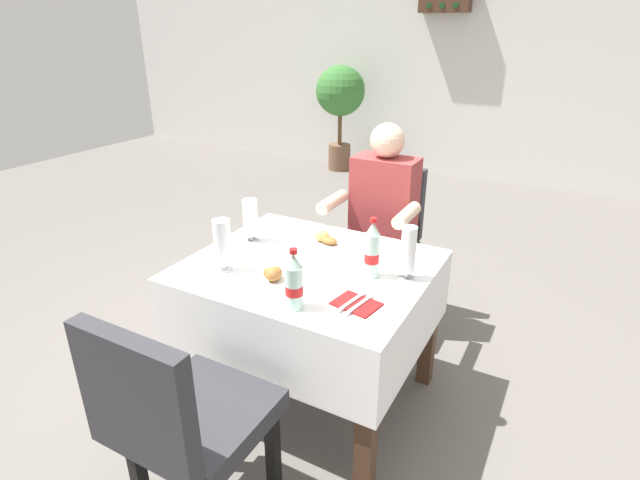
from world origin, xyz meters
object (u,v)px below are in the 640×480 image
Objects in this scene: plate_far_diner at (327,242)px; beer_glass_left at (408,252)px; main_dining_table at (310,297)px; beer_glass_right at (251,220)px; plate_near_camera at (273,277)px; potted_plant_corner at (340,98)px; chair_far_diner_seat at (379,238)px; napkin_cutlery_set at (356,304)px; chair_near_camera_side at (182,418)px; cola_bottle_secondary at (294,283)px; beer_glass_middle at (223,246)px; cola_bottle_primary at (372,251)px; seated_diner_far at (379,221)px.

beer_glass_left is (0.46, -0.14, 0.11)m from plate_far_diner.
main_dining_table is 0.49m from beer_glass_right.
plate_near_camera is 0.57m from beer_glass_left.
plate_far_diner is 0.19× the size of potted_plant_corner.
napkin_cutlery_set is at bearing -72.63° from chair_far_diner_seat.
cola_bottle_secondary reaches higher than chair_near_camera_side.
plate_near_camera is at bearing 143.95° from cola_bottle_secondary.
beer_glass_middle reaches higher than napkin_cutlery_set.
cola_bottle_primary is (0.29, -0.82, 0.31)m from chair_far_diner_seat.
cola_bottle_secondary reaches higher than beer_glass_left.
chair_far_diner_seat is at bearing 90.00° from main_dining_table.
beer_glass_middle is (-0.27, -0.45, 0.10)m from plate_far_diner.
main_dining_table is 0.85m from chair_far_diner_seat.
potted_plant_corner is (-1.51, 4.17, 0.04)m from beer_glass_middle.
cola_bottle_primary is at bearing -31.24° from plate_far_diner.
seated_diner_far is 0.77m from cola_bottle_primary.
potted_plant_corner reaches higher than beer_glass_middle.
chair_far_diner_seat is 0.90m from beer_glass_right.
plate_far_diner is (-0.03, -0.63, 0.21)m from chair_far_diner_seat.
beer_glass_right is 0.68m from cola_bottle_secondary.
beer_glass_left reaches higher than chair_far_diner_seat.
chair_near_camera_side is 1.06m from beer_glass_right.
plate_near_camera reaches higher than main_dining_table.
main_dining_table is at bearing -174.77° from cola_bottle_primary.
cola_bottle_primary is at bearing -5.52° from beer_glass_right.
napkin_cutlery_set is (0.36, -0.44, -0.01)m from plate_far_diner.
chair_near_camera_side is 1.59m from seated_diner_far.
cola_bottle_secondary is at bearing -68.82° from main_dining_table.
plate_near_camera is at bearing 3.57° from beer_glass_middle.
cola_bottle_primary is at bearing 35.22° from plate_near_camera.
main_dining_table is at bearing 146.61° from napkin_cutlery_set.
cola_bottle_secondary is at bearing -146.81° from napkin_cutlery_set.
chair_near_camera_side is 5.13m from potted_plant_corner.
beer_glass_left is at bearing 65.17° from chair_near_camera_side.
main_dining_table is at bearing -13.40° from beer_glass_right.
beer_glass_right is at bearing -160.44° from plate_far_diner.
napkin_cutlery_set is at bearing -50.53° from plate_far_diner.
chair_near_camera_side is at bearing -69.30° from potted_plant_corner.
plate_far_diner is at bearing 129.47° from napkin_cutlery_set.
plate_near_camera is (-0.05, -0.21, 0.19)m from main_dining_table.
cola_bottle_secondary is at bearing -112.22° from cola_bottle_primary.
napkin_cutlery_set is (0.04, -0.25, -0.11)m from cola_bottle_primary.
chair_far_diner_seat is at bearing 63.02° from beer_glass_right.
chair_near_camera_side is at bearing -105.25° from cola_bottle_secondary.
chair_far_diner_seat is 4.08× the size of plate_near_camera.
cola_bottle_secondary reaches higher than napkin_cutlery_set.
seated_diner_far is at bearing -60.01° from potted_plant_corner.
cola_bottle_secondary is at bearing -15.54° from beer_glass_middle.
beer_glass_right is at bearing -69.69° from potted_plant_corner.
seated_diner_far reaches higher than beer_glass_right.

